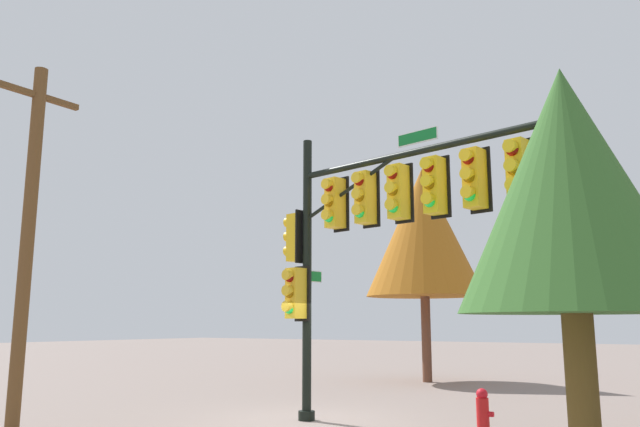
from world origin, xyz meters
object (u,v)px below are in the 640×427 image
at_px(tree_mid, 568,188).
at_px(tree_far, 423,232).
at_px(fire_hydrant, 483,411).
at_px(signal_pole_assembly, 372,218).
at_px(utility_pole, 28,234).

height_order(tree_mid, tree_far, tree_far).
bearing_deg(tree_far, fire_hydrant, -60.90).
bearing_deg(signal_pole_assembly, tree_far, 107.95).
bearing_deg(fire_hydrant, tree_far, 119.10).
bearing_deg(tree_mid, utility_pole, -167.49).
xyz_separation_m(signal_pole_assembly, fire_hydrant, (1.85, 0.94, -3.80)).
bearing_deg(signal_pole_assembly, utility_pole, -145.64).
bearing_deg(signal_pole_assembly, tree_mid, -22.48).
bearing_deg(fire_hydrant, utility_pole, -147.33).
distance_m(utility_pole, tree_far, 14.47).
distance_m(signal_pole_assembly, tree_far, 10.82).
relative_size(tree_mid, tree_far, 0.75).
distance_m(tree_mid, tree_far, 14.19).
bearing_deg(utility_pole, signal_pole_assembly, 34.36).
bearing_deg(utility_pole, tree_mid, 12.51).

